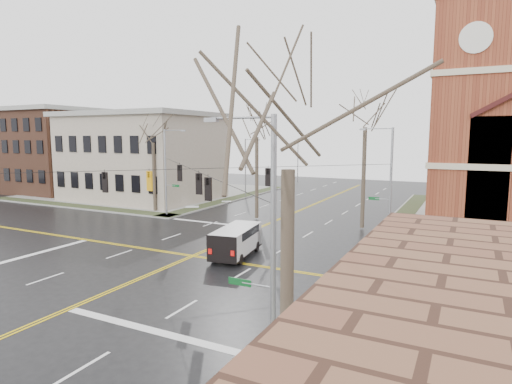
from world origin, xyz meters
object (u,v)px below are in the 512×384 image
at_px(signal_pole_se, 269,240).
at_px(cargo_van, 237,239).
at_px(signal_pole_ne, 389,179).
at_px(parked_car_a, 455,246).
at_px(streetlight_north_b, 299,158).
at_px(tree_nw_far, 153,138).
at_px(tree_ne, 365,120).
at_px(tree_se, 288,150).
at_px(tree_nw_near, 257,132).
at_px(parked_car_b, 495,251).
at_px(streetlight_north_a, 246,165).
at_px(signal_pole_nw, 167,170).

bearing_deg(signal_pole_se, cargo_van, 123.29).
bearing_deg(signal_pole_ne, parked_car_a, -27.57).
distance_m(streetlight_north_b, tree_nw_far, 35.60).
bearing_deg(tree_ne, cargo_van, -114.83).
xyz_separation_m(cargo_van, tree_se, (10.39, -15.78, 6.87)).
height_order(signal_pole_ne, tree_nw_near, tree_nw_near).
bearing_deg(tree_nw_far, signal_pole_ne, -2.86).
bearing_deg(parked_car_b, streetlight_north_a, 38.04).
distance_m(signal_pole_nw, tree_ne, 20.76).
bearing_deg(parked_car_a, signal_pole_nw, 106.43).
bearing_deg(tree_se, parked_car_b, 75.30).
relative_size(signal_pole_ne, streetlight_north_a, 1.12).
xyz_separation_m(parked_car_b, tree_ne, (-10.39, 6.02, 9.15)).
height_order(signal_pole_nw, streetlight_north_b, signal_pole_nw).
bearing_deg(tree_nw_far, parked_car_a, -7.44).
bearing_deg(tree_nw_near, tree_nw_far, -173.49).
relative_size(signal_pole_ne, streetlight_north_b, 1.12).
bearing_deg(streetlight_north_a, tree_ne, -35.39).
distance_m(cargo_van, parked_car_a, 15.59).
xyz_separation_m(signal_pole_nw, tree_nw_far, (-2.81, 1.27, 3.30)).
bearing_deg(tree_se, signal_pole_ne, 94.07).
distance_m(signal_pole_ne, tree_ne, 6.21).
relative_size(streetlight_north_b, tree_nw_far, 0.70).
xyz_separation_m(signal_pole_ne, streetlight_north_b, (-21.97, 36.50, -0.48)).
bearing_deg(signal_pole_ne, streetlight_north_b, 121.05).
xyz_separation_m(signal_pole_ne, parked_car_a, (5.25, -2.74, -4.29)).
bearing_deg(signal_pole_nw, streetlight_north_a, 87.68).
xyz_separation_m(streetlight_north_b, tree_nw_near, (8.60, -33.85, 4.43)).
xyz_separation_m(streetlight_north_b, parked_car_a, (27.22, -39.24, -3.81)).
bearing_deg(streetlight_north_b, signal_pole_nw, -91.05).
height_order(signal_pole_se, parked_car_b, signal_pole_se).
xyz_separation_m(streetlight_north_a, streetlight_north_b, (0.00, 20.00, 0.00)).
xyz_separation_m(streetlight_north_b, parked_car_b, (29.71, -39.74, -3.79)).
distance_m(parked_car_b, tree_nw_far, 34.34).
height_order(signal_pole_ne, tree_nw_far, tree_nw_far).
distance_m(signal_pole_ne, cargo_van, 13.66).
xyz_separation_m(signal_pole_nw, parked_car_b, (30.38, -3.24, -4.28)).
bearing_deg(parked_car_a, tree_nw_far, 104.60).
relative_size(tree_nw_far, tree_nw_near, 0.93).
bearing_deg(signal_pole_ne, parked_car_b, -22.75).
relative_size(signal_pole_nw, streetlight_north_a, 1.12).
bearing_deg(streetlight_north_b, parked_car_b, -53.22).
height_order(parked_car_a, tree_ne, tree_ne).
height_order(signal_pole_nw, tree_ne, tree_ne).
xyz_separation_m(parked_car_a, parked_car_b, (2.49, -0.50, 0.02)).
relative_size(streetlight_north_b, tree_se, 0.72).
relative_size(signal_pole_se, streetlight_north_b, 1.12).
height_order(tree_nw_near, tree_ne, tree_ne).
distance_m(streetlight_north_a, streetlight_north_b, 20.00).
distance_m(signal_pole_nw, parked_car_b, 30.85).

